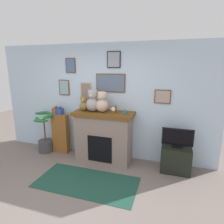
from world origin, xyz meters
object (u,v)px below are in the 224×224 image
potted_plant (45,138)px  teddy_bear_cream (84,104)px  fireplace (104,136)px  bookshelf (61,132)px  teddy_bear_grey (93,102)px  mantel_clock (114,109)px  television (177,138)px  teddy_bear_tan (102,103)px  candle_jar (125,112)px  tv_stand (176,159)px

potted_plant → teddy_bear_cream: bearing=0.8°
fireplace → bookshelf: size_ratio=1.15×
bookshelf → teddy_bear_grey: teddy_bear_grey is taller
teddy_bear_cream → teddy_bear_grey: size_ratio=0.66×
potted_plant → mantel_clock: size_ratio=6.76×
television → teddy_bear_tan: (-1.58, 0.01, 0.62)m
candle_jar → mantel_clock: 0.25m
fireplace → television: 1.57m
candle_jar → teddy_bear_cream: size_ratio=0.27×
teddy_bear_cream → teddy_bear_tan: teddy_bear_tan is taller
television → teddy_bear_cream: (-2.02, 0.01, 0.56)m
mantel_clock → teddy_bear_grey: 0.50m
fireplace → potted_plant: (-1.54, -0.03, -0.22)m
television → teddy_bear_cream: bearing=179.7°
tv_stand → television: 0.45m
teddy_bear_tan → teddy_bear_cream: bearing=180.0°
tv_stand → teddy_bear_grey: teddy_bear_grey is taller
teddy_bear_cream → teddy_bear_grey: 0.23m
bookshelf → teddy_bear_cream: bearing=-7.3°
potted_plant → mantel_clock: bearing=0.5°
bookshelf → tv_stand: size_ratio=1.99×
tv_stand → bookshelf: bearing=177.9°
fireplace → bookshelf: bookshelf is taller
potted_plant → candle_jar: candle_jar is taller
potted_plant → bookshelf: bearing=15.6°
fireplace → mantel_clock: 0.68m
mantel_clock → teddy_bear_tan: bearing=179.8°
tv_stand → teddy_bear_cream: (-2.02, 0.01, 1.01)m
bookshelf → mantel_clock: mantel_clock is taller
tv_stand → teddy_bear_grey: (-1.80, 0.01, 1.08)m
tv_stand → teddy_bear_cream: bearing=179.7°
potted_plant → television: bearing=0.1°
tv_stand → potted_plant: bearing=-179.9°
mantel_clock → candle_jar: bearing=0.4°
television → teddy_bear_grey: (-1.80, 0.01, 0.63)m
bookshelf → fireplace: bearing=-3.5°
mantel_clock → teddy_bear_cream: size_ratio=0.46×
mantel_clock → bookshelf: bearing=176.3°
candle_jar → television: bearing=-0.6°
bookshelf → mantel_clock: size_ratio=7.82×
teddy_bear_grey → television: bearing=-0.4°
fireplace → mantel_clock: bearing=-4.7°
tv_stand → teddy_bear_grey: bearing=179.7°
candle_jar → mantel_clock: (-0.25, -0.00, 0.03)m
mantel_clock → teddy_bear_tan: (-0.26, 0.00, 0.13)m
potted_plant → television: size_ratio=1.66×
bookshelf → candle_jar: candle_jar is taller
candle_jar → teddy_bear_grey: 0.75m
television → mantel_clock: 1.41m
tv_stand → mantel_clock: mantel_clock is taller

